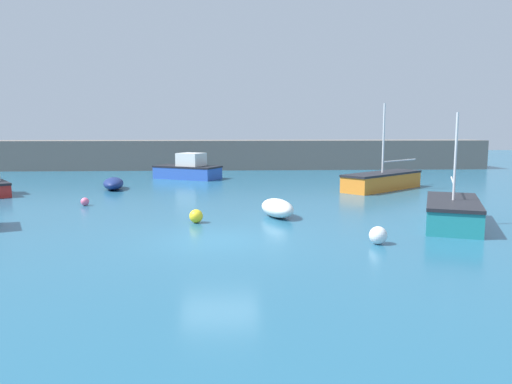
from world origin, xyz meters
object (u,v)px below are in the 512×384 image
(open_tender_yellow, at_px, (113,183))
(dinghy_near_pier, at_px, (277,208))
(mooring_buoy_yellow, at_px, (196,216))
(mooring_buoy_white, at_px, (378,235))
(sailboat_short_mast, at_px, (382,181))
(mooring_buoy_pink, at_px, (85,202))
(motorboat_grey_hull, at_px, (188,169))
(sailboat_twin_hulled, at_px, (453,212))

(open_tender_yellow, bearing_deg, dinghy_near_pier, -147.66)
(mooring_buoy_yellow, relative_size, mooring_buoy_white, 0.93)
(sailboat_short_mast, distance_m, mooring_buoy_pink, 16.38)
(motorboat_grey_hull, relative_size, mooring_buoy_yellow, 9.62)
(sailboat_short_mast, xyz_separation_m, mooring_buoy_yellow, (-10.13, -9.58, -0.26))
(open_tender_yellow, relative_size, mooring_buoy_pink, 7.69)
(sailboat_short_mast, xyz_separation_m, mooring_buoy_white, (-4.23, -13.35, -0.24))
(sailboat_twin_hulled, height_order, mooring_buoy_pink, sailboat_twin_hulled)
(open_tender_yellow, distance_m, motorboat_grey_hull, 6.97)
(mooring_buoy_white, bearing_deg, open_tender_yellow, 128.47)
(dinghy_near_pier, xyz_separation_m, sailboat_short_mast, (6.92, 8.49, 0.15))
(mooring_buoy_yellow, bearing_deg, mooring_buoy_white, -32.60)
(mooring_buoy_pink, bearing_deg, motorboat_grey_hull, 72.30)
(mooring_buoy_white, bearing_deg, mooring_buoy_pink, 144.01)
(sailboat_short_mast, bearing_deg, mooring_buoy_white, 32.27)
(mooring_buoy_yellow, xyz_separation_m, mooring_buoy_pink, (-5.43, 4.45, -0.07))
(sailboat_twin_hulled, distance_m, mooring_buoy_white, 4.58)
(open_tender_yellow, bearing_deg, mooring_buoy_white, -151.74)
(sailboat_twin_hulled, relative_size, open_tender_yellow, 1.81)
(sailboat_short_mast, bearing_deg, sailboat_twin_hulled, 46.59)
(dinghy_near_pier, distance_m, mooring_buoy_yellow, 3.39)
(open_tender_yellow, relative_size, dinghy_near_pier, 1.19)
(motorboat_grey_hull, height_order, mooring_buoy_pink, motorboat_grey_hull)
(open_tender_yellow, bearing_deg, motorboat_grey_hull, -44.14)
(open_tender_yellow, distance_m, mooring_buoy_white, 18.34)
(open_tender_yellow, xyz_separation_m, mooring_buoy_yellow, (5.51, -10.59, -0.08))
(mooring_buoy_pink, bearing_deg, open_tender_yellow, 90.80)
(open_tender_yellow, height_order, mooring_buoy_pink, open_tender_yellow)
(open_tender_yellow, height_order, motorboat_grey_hull, motorboat_grey_hull)
(motorboat_grey_hull, bearing_deg, sailboat_short_mast, 178.40)
(dinghy_near_pier, relative_size, mooring_buoy_yellow, 4.68)
(motorboat_grey_hull, height_order, mooring_buoy_white, motorboat_grey_hull)
(mooring_buoy_pink, bearing_deg, mooring_buoy_yellow, -39.38)
(sailboat_short_mast, bearing_deg, mooring_buoy_yellow, 3.25)
(sailboat_short_mast, distance_m, mooring_buoy_yellow, 13.94)
(sailboat_twin_hulled, bearing_deg, open_tender_yellow, -105.09)
(open_tender_yellow, height_order, sailboat_short_mast, sailboat_short_mast)
(sailboat_twin_hulled, distance_m, mooring_buoy_pink, 15.92)
(motorboat_grey_hull, height_order, mooring_buoy_yellow, motorboat_grey_hull)
(motorboat_grey_hull, xyz_separation_m, mooring_buoy_white, (7.52, -20.14, -0.38))
(motorboat_grey_hull, xyz_separation_m, dinghy_near_pier, (4.83, -15.28, -0.29))
(motorboat_grey_hull, xyz_separation_m, mooring_buoy_pink, (-3.80, -11.91, -0.47))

